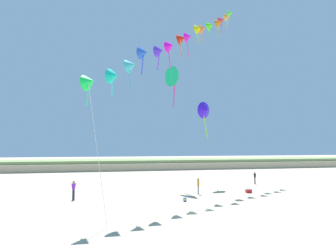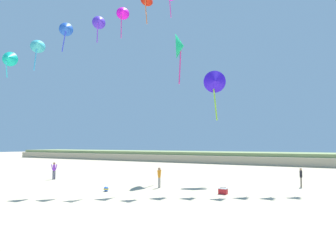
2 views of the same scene
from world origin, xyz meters
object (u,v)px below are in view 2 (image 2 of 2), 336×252
Objects in this scene: person_near_left at (159,176)px; beach_ball at (106,189)px; person_mid_center at (54,169)px; person_near_right at (301,176)px; beach_cooler at (223,191)px; large_kite_mid_trail at (215,81)px; large_kite_low_lead at (180,46)px.

beach_ball is at bearing -124.97° from person_near_left.
person_near_right is at bearing 16.48° from person_mid_center.
person_near_right is 4.26× the size of beach_ball.
person_mid_center reaches higher than person_near_right.
large_kite_mid_trail is at bearing 115.80° from beach_cooler.
beach_cooler is (5.34, -0.29, -0.71)m from person_near_left.
person_near_left is 0.32× the size of large_kite_low_lead.
person_near_left is at bearing -147.86° from person_near_right.
large_kite_low_lead reaches higher than beach_cooler.
person_near_left is 0.95× the size of person_mid_center.
person_near_left is at bearing -78.96° from large_kite_low_lead.
person_mid_center is 4.63× the size of beach_ball.
large_kite_low_lead is 8.69× the size of beach_cooler.
person_mid_center is 17.60m from large_kite_mid_trail.
large_kite_mid_trail is at bearing -172.86° from person_near_right.
large_kite_mid_trail is at bearing 62.30° from person_near_left.
large_kite_mid_trail is 12.79× the size of beach_ball.
person_near_right is at bearing 38.28° from beach_ball.
beach_cooler is at bearing -3.06° from person_near_left.
person_mid_center is at bearing -151.49° from large_kite_low_lead.
beach_ball is (9.50, -3.09, -0.79)m from person_mid_center.
person_mid_center is 17.25m from beach_cooler.
person_mid_center is 0.33× the size of large_kite_low_lead.
beach_ball is (-5.11, -8.59, -8.92)m from large_kite_mid_trail.
beach_cooler is at bearing -64.20° from large_kite_mid_trail.
person_near_left is at bearing 55.03° from beach_ball.
beach_cooler is at bearing -42.22° from large_kite_low_lead.
person_mid_center is 2.90× the size of beach_cooler.
person_near_left is at bearing 1.63° from person_mid_center.
person_near_right is at bearing 2.57° from large_kite_low_lead.
large_kite_low_lead is at bearing -177.43° from person_near_right.
person_near_left is 1.04× the size of person_near_right.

